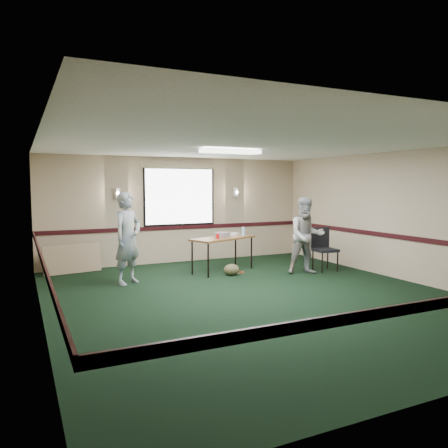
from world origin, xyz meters
name	(u,v)px	position (x,y,z in m)	size (l,w,h in m)	color
ground	(255,297)	(0.00, 0.00, 0.00)	(8.00, 8.00, 0.00)	black
room_shell	(208,204)	(0.00, 2.12, 1.58)	(8.00, 8.02, 8.00)	#CCB093
folding_table	(223,240)	(0.46, 2.35, 0.73)	(1.71, 1.17, 0.79)	#4E3416
projector	(222,235)	(0.48, 2.41, 0.85)	(0.33, 0.27, 0.11)	gray
game_console	(234,234)	(0.90, 2.61, 0.82)	(0.21, 0.17, 0.05)	white
red_cup	(218,236)	(0.25, 2.17, 0.85)	(0.07, 0.07, 0.11)	red
water_bottle	(243,232)	(1.01, 2.38, 0.90)	(0.06, 0.06, 0.21)	#99D3FB
duffel_bag	(231,270)	(0.44, 1.84, 0.13)	(0.36, 0.27, 0.25)	#454027
cable_coil	(238,272)	(0.71, 2.06, 0.01)	(0.29, 0.29, 0.01)	red
folded_table	(72,259)	(-2.71, 3.60, 0.33)	(1.27, 0.05, 0.65)	tan
conference_chair	(323,245)	(2.67, 1.51, 0.58)	(0.53, 0.55, 0.99)	black
person_left	(128,238)	(-1.80, 2.01, 0.92)	(0.67, 0.44, 1.85)	#405C8D
person_right	(306,236)	(2.04, 1.31, 0.86)	(0.84, 0.65, 1.72)	#7A9FBD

